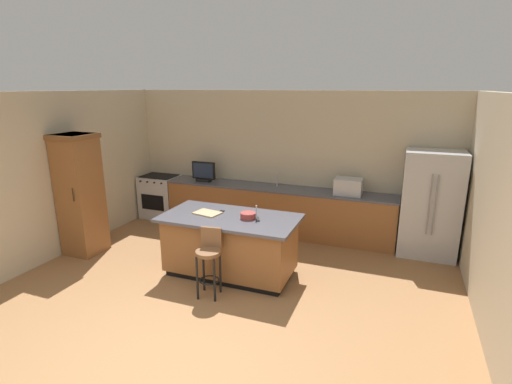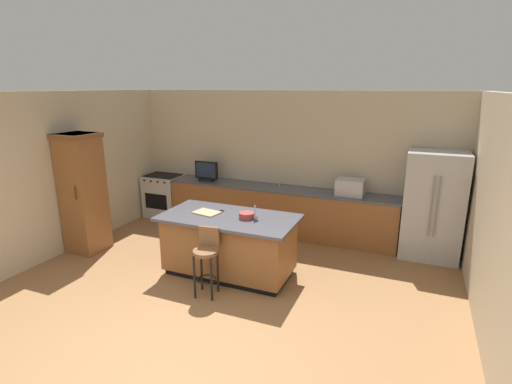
% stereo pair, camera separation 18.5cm
% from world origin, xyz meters
% --- Properties ---
extents(ground_plane, '(18.11, 18.11, 0.00)m').
position_xyz_m(ground_plane, '(0.00, 0.00, 0.00)').
color(ground_plane, '#996B42').
extents(wall_back, '(6.86, 0.12, 2.73)m').
position_xyz_m(wall_back, '(0.00, 4.53, 1.36)').
color(wall_back, beige).
rests_on(wall_back, ground_plane).
extents(wall_left, '(0.12, 4.93, 2.73)m').
position_xyz_m(wall_left, '(-3.23, 2.26, 1.36)').
color(wall_left, beige).
rests_on(wall_left, ground_plane).
extents(wall_right, '(0.12, 4.93, 2.73)m').
position_xyz_m(wall_right, '(3.23, 2.26, 1.36)').
color(wall_right, beige).
rests_on(wall_right, ground_plane).
extents(counter_back, '(4.52, 0.62, 0.92)m').
position_xyz_m(counter_back, '(-0.07, 4.15, 0.46)').
color(counter_back, brown).
rests_on(counter_back, ground_plane).
extents(kitchen_island, '(2.04, 1.06, 0.93)m').
position_xyz_m(kitchen_island, '(-0.17, 2.23, 0.48)').
color(kitchen_island, black).
rests_on(kitchen_island, ground_plane).
extents(refrigerator, '(0.92, 0.74, 1.79)m').
position_xyz_m(refrigerator, '(2.66, 4.10, 0.90)').
color(refrigerator, '#B7BABF').
rests_on(refrigerator, ground_plane).
extents(range_oven, '(0.78, 0.63, 0.94)m').
position_xyz_m(range_oven, '(-2.73, 4.15, 0.47)').
color(range_oven, '#B7BABF').
rests_on(range_oven, ground_plane).
extents(cabinet_tower, '(0.60, 0.62, 2.06)m').
position_xyz_m(cabinet_tower, '(-2.87, 2.08, 1.07)').
color(cabinet_tower, brown).
rests_on(cabinet_tower, ground_plane).
extents(microwave, '(0.48, 0.36, 0.29)m').
position_xyz_m(microwave, '(1.29, 4.15, 1.06)').
color(microwave, '#B7BABF').
rests_on(microwave, counter_back).
extents(tv_monitor, '(0.50, 0.16, 0.41)m').
position_xyz_m(tv_monitor, '(-1.61, 4.10, 1.10)').
color(tv_monitor, black).
rests_on(tv_monitor, counter_back).
extents(sink_faucet_back, '(0.02, 0.02, 0.24)m').
position_xyz_m(sink_faucet_back, '(-0.09, 4.25, 1.04)').
color(sink_faucet_back, '#B2B2B7').
rests_on(sink_faucet_back, counter_back).
extents(sink_faucet_island, '(0.02, 0.02, 0.22)m').
position_xyz_m(sink_faucet_island, '(0.25, 2.23, 1.04)').
color(sink_faucet_island, '#B2B2B7').
rests_on(sink_faucet_island, kitchen_island).
extents(bar_stool_center, '(0.34, 0.36, 0.95)m').
position_xyz_m(bar_stool_center, '(-0.17, 1.55, 0.57)').
color(bar_stool_center, brown).
rests_on(bar_stool_center, ground_plane).
extents(fruit_bowl, '(0.23, 0.23, 0.09)m').
position_xyz_m(fruit_bowl, '(0.12, 2.25, 0.97)').
color(fruit_bowl, '#993833').
rests_on(fruit_bowl, kitchen_island).
extents(cell_phone, '(0.08, 0.15, 0.01)m').
position_xyz_m(cell_phone, '(-0.38, 2.36, 0.93)').
color(cell_phone, black).
rests_on(cell_phone, kitchen_island).
extents(tv_remote, '(0.12, 0.17, 0.02)m').
position_xyz_m(tv_remote, '(0.27, 2.24, 0.94)').
color(tv_remote, black).
rests_on(tv_remote, kitchen_island).
extents(cutting_board, '(0.43, 0.34, 0.02)m').
position_xyz_m(cutting_board, '(-0.55, 2.23, 0.94)').
color(cutting_board, tan).
rests_on(cutting_board, kitchen_island).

